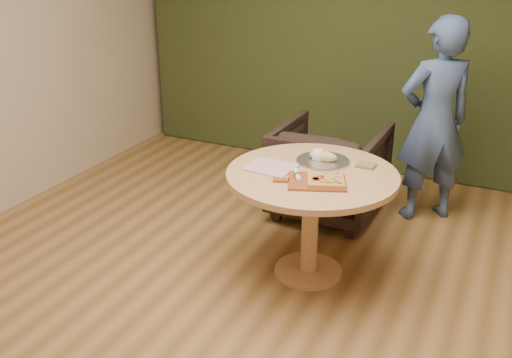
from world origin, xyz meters
The scene contains 12 objects.
room_shell centered at (0.00, 0.00, 1.40)m, with size 5.04×6.04×2.84m.
curtain centered at (0.00, 2.90, 1.40)m, with size 4.80×0.14×2.78m, color #273317.
pedestal_table centered at (0.15, 0.80, 0.61)m, with size 1.11×1.11×0.75m.
pizza_paddle centered at (0.22, 0.65, 0.76)m, with size 0.47×0.39×0.01m.
flatbread_pizza centered at (0.29, 0.66, 0.78)m, with size 0.28×0.28×0.04m.
cutlery_roll centered at (0.11, 0.65, 0.78)m, with size 0.12×0.18×0.03m.
newspaper centered at (-0.12, 0.75, 0.76)m, with size 0.30×0.25×0.01m, color white.
serving_tray centered at (0.15, 0.99, 0.76)m, with size 0.36×0.36×0.02m.
bread_roll centered at (0.14, 0.99, 0.79)m, with size 0.19×0.09×0.09m.
green_packet centered at (0.43, 1.04, 0.76)m, with size 0.12×0.10×0.02m, color #57632C.
armchair centered at (-0.03, 1.74, 0.42)m, with size 0.82×0.77×0.84m, color black.
person_standing centered at (0.70, 2.03, 0.81)m, with size 0.59×0.39×1.62m, color #3E588A.
Camera 1 is at (1.27, -2.39, 2.14)m, focal length 40.00 mm.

